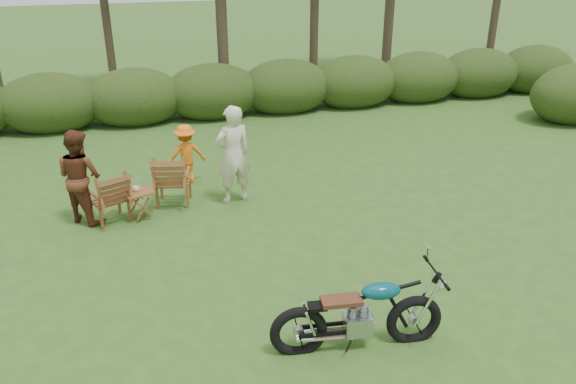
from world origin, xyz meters
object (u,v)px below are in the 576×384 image
object	(u,v)px
motorcycle	(356,345)
adult_a	(235,201)
cup	(136,189)
adult_b	(87,220)
lawn_chair_right	(175,203)
lawn_chair_left	(112,220)
side_table	(140,205)
child	(188,182)

from	to	relation	value
motorcycle	adult_a	bearing A→B (deg)	104.74
cup	adult_b	bearing A→B (deg)	169.02
motorcycle	lawn_chair_right	world-z (taller)	motorcycle
cup	lawn_chair_right	bearing A→B (deg)	33.39
adult_a	lawn_chair_left	bearing A→B (deg)	-7.25
lawn_chair_left	cup	world-z (taller)	cup
motorcycle	side_table	distance (m)	4.63
lawn_chair_left	adult_a	world-z (taller)	adult_a
side_table	adult_a	world-z (taller)	adult_a
lawn_chair_right	side_table	size ratio (longest dim) A/B	1.94
lawn_chair_left	adult_b	xyz separation A→B (m)	(-0.40, 0.15, 0.00)
lawn_chair_right	lawn_chair_left	size ratio (longest dim) A/B	1.06
motorcycle	adult_b	size ratio (longest dim) A/B	1.21
lawn_chair_right	adult_b	xyz separation A→B (m)	(-1.49, -0.25, 0.00)
adult_b	lawn_chair_right	bearing A→B (deg)	-126.71
adult_a	adult_b	world-z (taller)	adult_a
lawn_chair_left	child	xyz separation A→B (m)	(1.43, 1.29, 0.00)
motorcycle	side_table	xyz separation A→B (m)	(-2.23, 4.04, 0.24)
motorcycle	cup	bearing A→B (deg)	126.16
adult_a	child	distance (m)	1.30
lawn_chair_right	cup	xyz separation A→B (m)	(-0.63, -0.42, 0.53)
adult_b	child	xyz separation A→B (m)	(1.84, 1.14, 0.00)
cup	child	world-z (taller)	child
cup	motorcycle	bearing A→B (deg)	-60.96
adult_a	child	xyz separation A→B (m)	(-0.70, 1.09, 0.00)
lawn_chair_left	child	size ratio (longest dim) A/B	0.77
lawn_chair_right	lawn_chair_left	world-z (taller)	lawn_chair_right
child	motorcycle	bearing A→B (deg)	97.66
child	cup	bearing A→B (deg)	47.25
lawn_chair_right	motorcycle	bearing A→B (deg)	123.51
cup	side_table	bearing A→B (deg)	-44.30
cup	adult_a	distance (m)	1.78
side_table	adult_b	xyz separation A→B (m)	(-0.88, 0.19, -0.24)
cup	child	distance (m)	1.72
lawn_chair_right	adult_b	distance (m)	1.51
lawn_chair_right	side_table	bearing A→B (deg)	49.76
lawn_chair_left	lawn_chair_right	bearing A→B (deg)	176.86
motorcycle	adult_b	xyz separation A→B (m)	(-3.12, 4.24, 0.00)
motorcycle	child	world-z (taller)	child
adult_a	child	bearing A→B (deg)	-69.57
adult_a	adult_b	xyz separation A→B (m)	(-2.54, -0.04, 0.00)
lawn_chair_right	child	bearing A→B (deg)	-97.93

